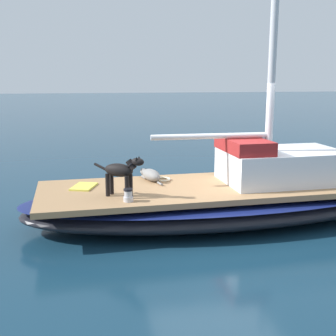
{
  "coord_description": "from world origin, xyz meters",
  "views": [
    {
      "loc": [
        7.55,
        -2.32,
        2.64
      ],
      "look_at": [
        0.0,
        -1.0,
        1.01
      ],
      "focal_mm": 46.87,
      "sensor_mm": 36.0,
      "label": 1
    }
  ],
  "objects_px": {
    "dog_black": "(121,172)",
    "coiled_rope": "(162,179)",
    "deck_winch": "(128,196)",
    "sailboat_main": "(221,202)",
    "deck_towel": "(84,187)",
    "dog_grey": "(150,175)"
  },
  "relations": [
    {
      "from": "deck_winch",
      "to": "deck_towel",
      "type": "distance_m",
      "value": 1.26
    },
    {
      "from": "deck_winch",
      "to": "deck_towel",
      "type": "height_order",
      "value": "deck_winch"
    },
    {
      "from": "dog_black",
      "to": "deck_towel",
      "type": "relative_size",
      "value": 1.48
    },
    {
      "from": "sailboat_main",
      "to": "deck_winch",
      "type": "relative_size",
      "value": 35.0
    },
    {
      "from": "dog_grey",
      "to": "deck_winch",
      "type": "distance_m",
      "value": 1.48
    },
    {
      "from": "deck_towel",
      "to": "dog_black",
      "type": "bearing_deg",
      "value": 40.84
    },
    {
      "from": "dog_black",
      "to": "deck_towel",
      "type": "height_order",
      "value": "dog_black"
    },
    {
      "from": "sailboat_main",
      "to": "deck_winch",
      "type": "xyz_separation_m",
      "value": [
        0.81,
        -1.78,
        0.42
      ]
    },
    {
      "from": "dog_grey",
      "to": "deck_towel",
      "type": "distance_m",
      "value": 1.3
    },
    {
      "from": "dog_black",
      "to": "coiled_rope",
      "type": "distance_m",
      "value": 1.38
    },
    {
      "from": "deck_winch",
      "to": "coiled_rope",
      "type": "height_order",
      "value": "deck_winch"
    },
    {
      "from": "coiled_rope",
      "to": "deck_winch",
      "type": "bearing_deg",
      "value": -30.05
    },
    {
      "from": "deck_winch",
      "to": "sailboat_main",
      "type": "bearing_deg",
      "value": 114.32
    },
    {
      "from": "deck_winch",
      "to": "coiled_rope",
      "type": "relative_size",
      "value": 0.65
    },
    {
      "from": "dog_black",
      "to": "dog_grey",
      "type": "bearing_deg",
      "value": 149.47
    },
    {
      "from": "sailboat_main",
      "to": "dog_grey",
      "type": "relative_size",
      "value": 7.85
    },
    {
      "from": "dog_grey",
      "to": "dog_black",
      "type": "distance_m",
      "value": 1.27
    },
    {
      "from": "dog_grey",
      "to": "deck_winch",
      "type": "xyz_separation_m",
      "value": [
        1.37,
        -0.54,
        -0.01
      ]
    },
    {
      "from": "coiled_rope",
      "to": "sailboat_main",
      "type": "bearing_deg",
      "value": 63.25
    },
    {
      "from": "dog_grey",
      "to": "dog_black",
      "type": "relative_size",
      "value": 1.13
    },
    {
      "from": "coiled_rope",
      "to": "dog_grey",
      "type": "bearing_deg",
      "value": -103.35
    },
    {
      "from": "sailboat_main",
      "to": "coiled_rope",
      "type": "relative_size",
      "value": 22.69
    }
  ]
}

